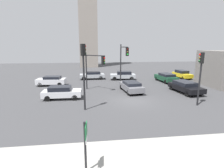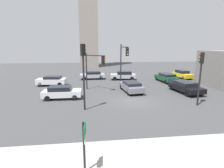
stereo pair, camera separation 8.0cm
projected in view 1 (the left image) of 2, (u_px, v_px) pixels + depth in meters
ground_plane at (133, 100)px, 18.62m from camera, size 90.87×90.87×0.00m
sidewalk_corner at (179, 158)px, 8.90m from camera, size 31.11×3.92×0.15m
direction_sign at (86, 141)px, 7.52m from camera, size 0.15×0.77×2.37m
traffic_light_0 at (201, 69)px, 16.36m from camera, size 0.49×0.42×5.07m
traffic_light_1 at (124, 58)px, 23.23m from camera, size 0.41×3.98×5.90m
traffic_light_2 at (84, 65)px, 15.06m from camera, size 0.49×0.44×5.82m
traffic_light_3 at (95, 64)px, 22.08m from camera, size 2.41×2.24×4.83m
car_0 at (51, 81)px, 25.51m from camera, size 4.16×2.06×1.38m
car_1 at (166, 77)px, 28.20m from camera, size 2.40×4.57×1.39m
car_2 at (62, 92)px, 19.08m from camera, size 4.11×1.76×1.40m
car_3 at (92, 75)px, 30.52m from camera, size 4.24×1.87×1.33m
car_4 at (185, 87)px, 21.71m from camera, size 2.63×4.91×1.36m
car_5 at (123, 75)px, 30.19m from camera, size 4.39×2.21×1.44m
car_6 at (131, 86)px, 22.04m from camera, size 2.35×4.68×1.31m
car_7 at (182, 74)px, 31.61m from camera, size 1.99×4.25×1.41m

